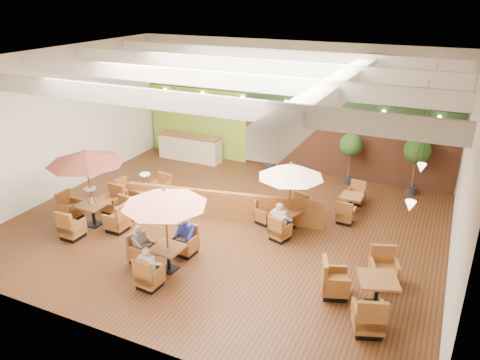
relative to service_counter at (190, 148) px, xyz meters
The scene contains 17 objects.
room 6.78m from the service_counter, 39.88° to the right, with size 14.04×14.00×5.52m.
service_counter is the anchor object (origin of this frame).
booth_divider 6.20m from the service_counter, 48.96° to the right, with size 7.03×0.18×0.97m, color brown.
table_0 7.13m from the service_counter, 87.08° to the right, with size 2.67×2.67×2.74m.
table_1 9.30m from the service_counter, 63.57° to the right, with size 2.43×2.51×2.55m.
table_2 7.85m from the service_counter, 34.91° to the right, with size 2.29×2.41×2.36m.
table_3 5.16m from the service_counter, 79.69° to the right, with size 1.70×2.49×1.50m.
table_4 12.08m from the service_counter, 38.20° to the right, with size 2.10×2.99×1.05m.
table_5 8.41m from the service_counter, 16.74° to the right, with size 0.78×2.27×0.85m.
topiary_0 4.03m from the service_counter, ahead, with size 1.01×1.01×2.35m.
topiary_1 7.42m from the service_counter, ahead, with size 0.92×0.92×2.14m.
topiary_2 9.90m from the service_counter, ahead, with size 0.99×0.99×2.29m.
diner_0 10.09m from the service_counter, 65.62° to the right, with size 0.40×0.33×0.78m.
diner_1 8.43m from the service_counter, 60.38° to the right, with size 0.37×0.30×0.77m.
diner_2 8.87m from the service_counter, 68.61° to the right, with size 0.33×0.39×0.75m.
diner_3 8.33m from the service_counter, 39.55° to the right, with size 0.39×0.35×0.74m.
diner_4 8.33m from the service_counter, 39.55° to the right, with size 0.46×0.40×0.85m.
Camera 1 is at (6.40, -12.62, 7.48)m, focal length 35.00 mm.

